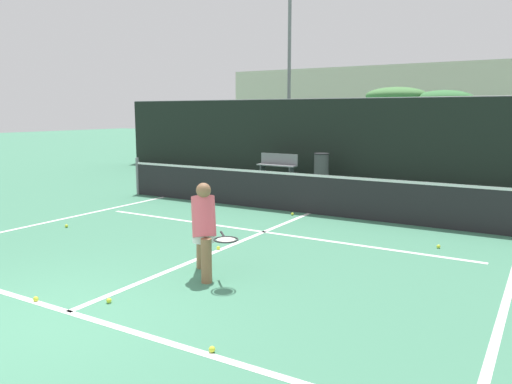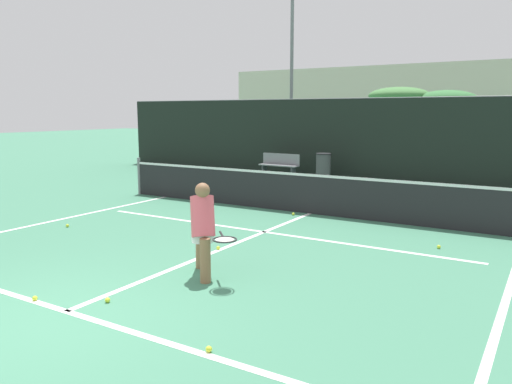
{
  "view_description": "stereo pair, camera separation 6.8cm",
  "coord_description": "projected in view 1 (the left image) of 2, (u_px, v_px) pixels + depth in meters",
  "views": [
    {
      "loc": [
        4.88,
        -3.33,
        2.39
      ],
      "look_at": [
        0.29,
        4.33,
        0.95
      ],
      "focal_mm": 35.0,
      "sensor_mm": 36.0,
      "label": 1
    },
    {
      "loc": [
        4.94,
        -3.29,
        2.39
      ],
      "look_at": [
        0.29,
        4.33,
        0.95
      ],
      "focal_mm": 35.0,
      "sensor_mm": 36.0,
      "label": 2
    }
  ],
  "objects": [
    {
      "name": "floodlight_mast",
      "position": [
        290.0,
        35.0,
        22.99
      ],
      "size": [
        1.1,
        0.24,
        9.38
      ],
      "color": "slate",
      "rests_on": "ground"
    },
    {
      "name": "court_sideline_right",
      "position": [
        508.0,
        293.0,
        6.64
      ],
      "size": [
        0.1,
        7.88,
        0.01
      ],
      "primitive_type": "cube",
      "color": "white",
      "rests_on": "ground"
    },
    {
      "name": "court_service_line",
      "position": [
        264.0,
        232.0,
        10.02
      ],
      "size": [
        8.25,
        0.1,
        0.01
      ],
      "primitive_type": "cube",
      "color": "white",
      "rests_on": "ground"
    },
    {
      "name": "net",
      "position": [
        309.0,
        192.0,
        11.76
      ],
      "size": [
        11.09,
        0.09,
        1.07
      ],
      "color": "slate",
      "rests_on": "ground"
    },
    {
      "name": "court_sideline_left",
      "position": [
        62.0,
        219.0,
        11.21
      ],
      "size": [
        0.1,
        7.88,
        0.01
      ],
      "primitive_type": "cube",
      "color": "white",
      "rests_on": "ground"
    },
    {
      "name": "tennis_ball_scattered_2",
      "position": [
        218.0,
        248.0,
        8.72
      ],
      "size": [
        0.07,
        0.07,
        0.07
      ],
      "primitive_type": "sphere",
      "color": "#D1E033",
      "rests_on": "ground"
    },
    {
      "name": "ground_plane",
      "position": [
        39.0,
        324.0,
        5.67
      ],
      "size": [
        100.0,
        100.0,
        0.0
      ],
      "primitive_type": "plane",
      "color": "#427F60"
    },
    {
      "name": "tennis_ball_scattered_4",
      "position": [
        212.0,
        349.0,
        5.0
      ],
      "size": [
        0.07,
        0.07,
        0.07
      ],
      "primitive_type": "sphere",
      "color": "#D1E033",
      "rests_on": "ground"
    },
    {
      "name": "tennis_ball_scattered_3",
      "position": [
        292.0,
        214.0,
        11.63
      ],
      "size": [
        0.07,
        0.07,
        0.07
      ],
      "primitive_type": "sphere",
      "color": "#D1E033",
      "rests_on": "ground"
    },
    {
      "name": "trash_bin",
      "position": [
        321.0,
        166.0,
        17.71
      ],
      "size": [
        0.54,
        0.54,
        0.94
      ],
      "color": "#3F3F42",
      "rests_on": "ground"
    },
    {
      "name": "tennis_ball_scattered_0",
      "position": [
        109.0,
        301.0,
        6.29
      ],
      "size": [
        0.07,
        0.07,
        0.07
      ],
      "primitive_type": "sphere",
      "color": "#D1E033",
      "rests_on": "ground"
    },
    {
      "name": "tennis_ball_scattered_5",
      "position": [
        66.0,
        226.0,
        10.41
      ],
      "size": [
        0.07,
        0.07,
        0.07
      ],
      "primitive_type": "sphere",
      "color": "#D1E033",
      "rests_on": "ground"
    },
    {
      "name": "tree_west",
      "position": [
        443.0,
        100.0,
        25.39
      ],
      "size": [
        2.95,
        2.95,
        3.49
      ],
      "color": "brown",
      "rests_on": "ground"
    },
    {
      "name": "building_far",
      "position": [
        473.0,
        105.0,
        33.05
      ],
      "size": [
        36.0,
        2.4,
        5.62
      ],
      "primitive_type": "cube",
      "color": "beige",
      "rests_on": "ground"
    },
    {
      "name": "court_center_mark",
      "position": [
        228.0,
        247.0,
        8.92
      ],
      "size": [
        0.1,
        6.88,
        0.01
      ],
      "primitive_type": "cube",
      "color": "white",
      "rests_on": "ground"
    },
    {
      "name": "tennis_ball_scattered_7",
      "position": [
        439.0,
        246.0,
        8.82
      ],
      "size": [
        0.07,
        0.07,
        0.07
      ],
      "primitive_type": "sphere",
      "color": "#D1E033",
      "rests_on": "ground"
    },
    {
      "name": "tree_mid",
      "position": [
        396.0,
        96.0,
        26.37
      ],
      "size": [
        3.18,
        3.18,
        3.69
      ],
      "color": "brown",
      "rests_on": "ground"
    },
    {
      "name": "courtside_bench",
      "position": [
        278.0,
        164.0,
        18.43
      ],
      "size": [
        1.57,
        0.44,
        0.86
      ],
      "rotation": [
        0.0,
        0.0,
        -0.04
      ],
      "color": "slate",
      "rests_on": "ground"
    },
    {
      "name": "player_practicing",
      "position": [
        204.0,
        227.0,
        7.2
      ],
      "size": [
        1.13,
        0.82,
        1.4
      ],
      "rotation": [
        0.0,
        0.0,
        -0.81
      ],
      "color": "#8C6042",
      "rests_on": "ground"
    },
    {
      "name": "court_baseline_near",
      "position": [
        68.0,
        312.0,
        6.01
      ],
      "size": [
        11.0,
        0.1,
        0.01
      ],
      "primitive_type": "cube",
      "color": "white",
      "rests_on": "ground"
    },
    {
      "name": "fence_back",
      "position": [
        391.0,
        140.0,
        17.24
      ],
      "size": [
        24.0,
        0.06,
        2.88
      ],
      "color": "black",
      "rests_on": "ground"
    },
    {
      "name": "tennis_ball_scattered_1",
      "position": [
        36.0,
        299.0,
        6.35
      ],
      "size": [
        0.07,
        0.07,
        0.07
      ],
      "primitive_type": "sphere",
      "color": "#D1E033",
      "rests_on": "ground"
    }
  ]
}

